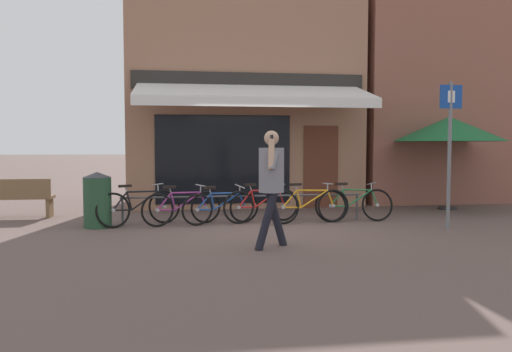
% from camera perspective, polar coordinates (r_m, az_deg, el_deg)
% --- Properties ---
extents(ground_plane, '(160.00, 160.00, 0.00)m').
position_cam_1_polar(ground_plane, '(9.65, 0.84, -6.03)').
color(ground_plane, brown).
extents(shop_front, '(6.11, 4.72, 6.34)m').
position_cam_1_polar(shop_front, '(14.09, -1.52, 9.90)').
color(shop_front, '#9E7056').
rests_on(shop_front, ground_plane).
extents(neighbour_building, '(6.70, 4.00, 6.16)m').
position_cam_1_polar(neighbour_building, '(16.70, 21.61, 8.37)').
color(neighbour_building, '#8E5647').
rests_on(neighbour_building, ground_plane).
extents(bike_rack_rail, '(5.00, 0.04, 0.57)m').
position_cam_1_polar(bike_rack_rail, '(10.34, -1.41, -2.63)').
color(bike_rack_rail, '#47494F').
rests_on(bike_rack_rail, ground_plane).
extents(bicycle_black, '(1.64, 0.91, 0.85)m').
position_cam_1_polar(bicycle_black, '(10.24, -13.20, -3.47)').
color(bicycle_black, black).
rests_on(bicycle_black, ground_plane).
extents(bicycle_purple, '(1.60, 0.70, 0.80)m').
position_cam_1_polar(bicycle_purple, '(10.12, -8.46, -3.55)').
color(bicycle_purple, black).
rests_on(bicycle_purple, ground_plane).
extents(bicycle_blue, '(1.62, 0.58, 0.80)m').
position_cam_1_polar(bicycle_blue, '(10.14, -4.03, -3.56)').
color(bicycle_blue, black).
rests_on(bicycle_blue, ground_plane).
extents(bicycle_red, '(1.66, 0.61, 0.82)m').
position_cam_1_polar(bicycle_red, '(10.38, 0.63, -3.30)').
color(bicycle_red, black).
rests_on(bicycle_red, ground_plane).
extents(bicycle_orange, '(1.78, 0.52, 0.83)m').
position_cam_1_polar(bicycle_orange, '(10.31, 5.98, -3.34)').
color(bicycle_orange, black).
rests_on(bicycle_orange, ground_plane).
extents(bicycle_green, '(1.70, 0.52, 0.85)m').
position_cam_1_polar(bicycle_green, '(10.70, 11.12, -3.17)').
color(bicycle_green, black).
rests_on(bicycle_green, ground_plane).
extents(pedestrian_adult, '(0.60, 0.72, 1.85)m').
position_cam_1_polar(pedestrian_adult, '(7.74, 1.78, -0.01)').
color(pedestrian_adult, black).
rests_on(pedestrian_adult, ground_plane).
extents(litter_bin, '(0.54, 0.54, 1.09)m').
position_cam_1_polar(litter_bin, '(10.21, -17.67, -2.58)').
color(litter_bin, '#23472D').
rests_on(litter_bin, ground_plane).
extents(parking_sign, '(0.44, 0.07, 2.79)m').
position_cam_1_polar(parking_sign, '(10.11, 21.26, 3.79)').
color(parking_sign, slate).
rests_on(parking_sign, ground_plane).
extents(cafe_parasol, '(2.71, 2.71, 2.31)m').
position_cam_1_polar(cafe_parasol, '(13.30, 21.21, 5.01)').
color(cafe_parasol, '#4C3D2D').
rests_on(cafe_parasol, ground_plane).
extents(park_bench, '(1.60, 0.45, 0.87)m').
position_cam_1_polar(park_bench, '(12.17, -25.90, -2.19)').
color(park_bench, brown).
rests_on(park_bench, ground_plane).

